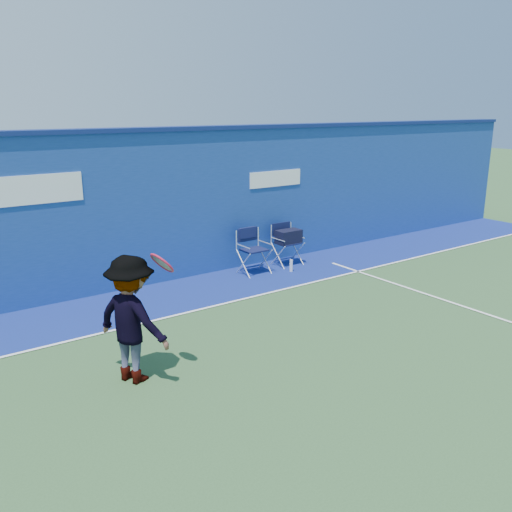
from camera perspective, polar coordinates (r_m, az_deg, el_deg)
ground at (r=6.94m, az=3.36°, el=-14.54°), size 80.00×80.00×0.00m
stadium_wall at (r=10.74m, az=-14.16°, el=4.74°), size 24.00×0.50×3.08m
out_of_bounds_strip at (r=10.16m, az=-11.27°, el=-4.76°), size 24.00×1.80×0.01m
court_lines at (r=7.35m, az=0.37°, el=-12.57°), size 24.00×12.00×0.01m
directors_chair_left at (r=11.58m, az=-0.26°, el=-0.29°), size 0.57×0.53×0.96m
directors_chair_right at (r=12.19m, az=3.34°, el=0.84°), size 0.56×0.50×0.93m
water_bottle at (r=11.74m, az=3.73°, el=-1.03°), size 0.07×0.07×0.27m
tennis_player at (r=7.14m, az=-12.92°, el=-6.48°), size 1.06×1.25×1.70m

